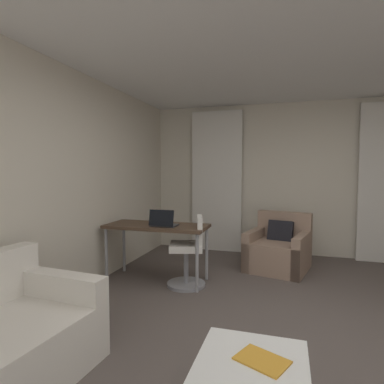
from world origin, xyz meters
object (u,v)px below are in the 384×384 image
armchair (278,250)px  magazine_open (262,360)px  desk (157,230)px  laptop (163,223)px  desk_chair (189,255)px

armchair → magazine_open: size_ratio=2.94×
desk → laptop: size_ratio=4.10×
desk_chair → magazine_open: bearing=-61.9°
desk → magazine_open: size_ratio=3.91×
desk → magazine_open: desk is taller
desk_chair → magazine_open: (1.04, -1.95, -0.03)m
armchair → desk_chair: size_ratio=1.13×
laptop → magazine_open: bearing=-54.4°
armchair → magazine_open: (-0.01, -2.98, 0.09)m
armchair → desk_chair: 1.48m
desk → desk_chair: size_ratio=1.50×
magazine_open → desk: bearing=126.8°
desk_chair → laptop: laptop is taller
armchair → magazine_open: 2.98m
desk_chair → laptop: (-0.33, -0.04, 0.40)m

